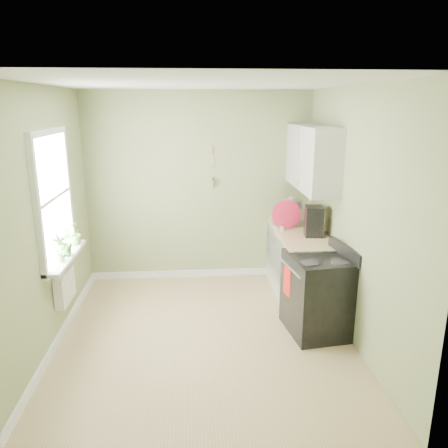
{
  "coord_description": "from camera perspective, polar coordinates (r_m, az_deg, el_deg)",
  "views": [
    {
      "loc": [
        -0.12,
        -4.36,
        2.51
      ],
      "look_at": [
        0.26,
        0.55,
        1.15
      ],
      "focal_mm": 35.0,
      "sensor_mm": 36.0,
      "label": 1
    }
  ],
  "objects": [
    {
      "name": "base_cabinets",
      "position": [
        5.92,
        9.76,
        -5.34
      ],
      "size": [
        0.6,
        1.6,
        0.87
      ],
      "primitive_type": "cube",
      "color": "silver",
      "rests_on": "floor"
    },
    {
      "name": "upper_cabinets",
      "position": [
        5.72,
        11.4,
        8.47
      ],
      "size": [
        0.35,
        1.4,
        0.8
      ],
      "primitive_type": "cube",
      "color": "silver",
      "rests_on": "wall_right"
    },
    {
      "name": "wall_left",
      "position": [
        4.75,
        -22.55,
        0.08
      ],
      "size": [
        0.02,
        3.6,
        2.7
      ],
      "primitive_type": "cube",
      "color": "gray",
      "rests_on": "floor"
    },
    {
      "name": "ceiling",
      "position": [
        4.37,
        -3.01,
        18.0
      ],
      "size": [
        3.2,
        3.6,
        0.02
      ],
      "primitive_type": "cube",
      "color": "white",
      "rests_on": "wall_back"
    },
    {
      "name": "red_tray",
      "position": [
        5.81,
        8.14,
        1.24
      ],
      "size": [
        0.39,
        0.07,
        0.39
      ],
      "primitive_type": "cylinder",
      "rotation": [
        1.45,
        0.0,
        -0.01
      ],
      "color": "#C11F3F",
      "rests_on": "countertop"
    },
    {
      "name": "window",
      "position": [
        4.98,
        -21.46,
        3.21
      ],
      "size": [
        0.06,
        1.14,
        1.44
      ],
      "color": "white",
      "rests_on": "wall_left"
    },
    {
      "name": "jar",
      "position": [
        5.74,
        7.64,
        -0.5
      ],
      "size": [
        0.07,
        0.07,
        0.08
      ],
      "color": "#BFB895",
      "rests_on": "countertop"
    },
    {
      "name": "stand_mixer",
      "position": [
        6.08,
        8.99,
        1.49
      ],
      "size": [
        0.24,
        0.33,
        0.37
      ],
      "color": "#B2B2B7",
      "rests_on": "countertop"
    },
    {
      "name": "radiator",
      "position": [
        5.21,
        -20.08,
        -7.69
      ],
      "size": [
        0.12,
        0.5,
        0.35
      ],
      "primitive_type": "cube",
      "color": "white",
      "rests_on": "wall_left"
    },
    {
      "name": "plant_c",
      "position": [
        5.45,
        -18.93,
        -1.1
      ],
      "size": [
        0.2,
        0.2,
        0.28
      ],
      "primitive_type": "imported",
      "rotation": [
        0.0,
        0.0,
        4.39
      ],
      "color": "#458032",
      "rests_on": "window_sill"
    },
    {
      "name": "countertop",
      "position": [
        5.78,
        9.87,
        -1.12
      ],
      "size": [
        0.64,
        1.6,
        0.04
      ],
      "primitive_type": "cube",
      "color": "tan",
      "rests_on": "base_cabinets"
    },
    {
      "name": "plant_a",
      "position": [
        4.89,
        -20.63,
        -3.0
      ],
      "size": [
        0.18,
        0.19,
        0.3
      ],
      "primitive_type": "imported",
      "rotation": [
        0.0,
        0.0,
        0.93
      ],
      "color": "#458032",
      "rests_on": "window_sill"
    },
    {
      "name": "window_sill",
      "position": [
        5.13,
        -19.95,
        -4.08
      ],
      "size": [
        0.18,
        1.14,
        0.04
      ],
      "primitive_type": "cube",
      "color": "white",
      "rests_on": "wall_left"
    },
    {
      "name": "wall_utensils",
      "position": [
        6.22,
        -1.45,
        6.66
      ],
      "size": [
        0.02,
        0.14,
        0.58
      ],
      "color": "tan",
      "rests_on": "wall_back"
    },
    {
      "name": "stove",
      "position": [
        5.06,
        12.13,
        -8.88
      ],
      "size": [
        0.73,
        0.81,
        1.02
      ],
      "color": "black",
      "rests_on": "floor"
    },
    {
      "name": "coffee_maker",
      "position": [
        5.56,
        11.62,
        0.27
      ],
      "size": [
        0.25,
        0.26,
        0.38
      ],
      "color": "black",
      "rests_on": "countertop"
    },
    {
      "name": "wall_right",
      "position": [
        4.84,
        16.67,
        0.86
      ],
      "size": [
        0.02,
        3.6,
        2.7
      ],
      "primitive_type": "cube",
      "color": "gray",
      "rests_on": "floor"
    },
    {
      "name": "floor",
      "position": [
        5.04,
        -2.57,
        -14.61
      ],
      "size": [
        3.2,
        3.6,
        0.02
      ],
      "primitive_type": "cube",
      "color": "#A3875A",
      "rests_on": "ground"
    },
    {
      "name": "plant_b",
      "position": [
        5.09,
        -20.0,
        -2.24
      ],
      "size": [
        0.18,
        0.2,
        0.3
      ],
      "primitive_type": "imported",
      "rotation": [
        0.0,
        0.0,
        1.87
      ],
      "color": "#458032",
      "rests_on": "window_sill"
    },
    {
      "name": "wall_back",
      "position": [
        6.28,
        -3.28,
        4.74
      ],
      "size": [
        3.2,
        0.02,
        2.7
      ],
      "primitive_type": "cube",
      "color": "gray",
      "rests_on": "floor"
    },
    {
      "name": "kettle",
      "position": [
        6.01,
        6.93,
        0.81
      ],
      "size": [
        0.19,
        0.11,
        0.2
      ],
      "color": "silver",
      "rests_on": "countertop"
    }
  ]
}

